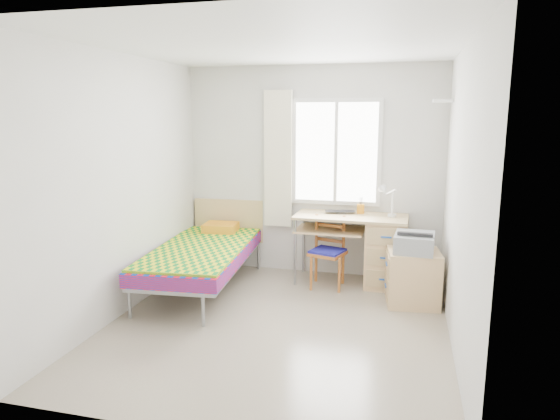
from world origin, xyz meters
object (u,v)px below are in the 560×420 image
object	(u,v)px
cabinet	(413,278)
chair	(329,247)
desk	(380,248)
bed	(205,252)
printer	(414,242)

from	to	relation	value
cabinet	chair	bearing A→B (deg)	152.80
desk	cabinet	size ratio (longest dim) A/B	2.25
bed	chair	xyz separation A→B (m)	(1.38, 0.45, 0.04)
cabinet	printer	bearing A→B (deg)	-107.21
desk	printer	size ratio (longest dim) A/B	2.74
desk	chair	xyz separation A→B (m)	(-0.59, -0.19, 0.03)
bed	chair	world-z (taller)	bed
bed	printer	size ratio (longest dim) A/B	4.41
bed	cabinet	distance (m)	2.35
bed	cabinet	xyz separation A→B (m)	(2.34, 0.08, -0.14)
bed	desk	world-z (taller)	bed
chair	printer	size ratio (longest dim) A/B	1.73
printer	desk	bearing A→B (deg)	127.81
desk	printer	distance (m)	0.71
chair	printer	distance (m)	1.05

